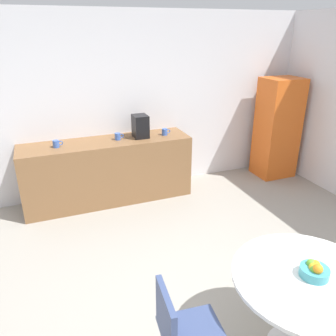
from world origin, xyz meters
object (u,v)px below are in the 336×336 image
object	(u,v)px
locker_cabinet	(277,128)
mug_red	(165,132)
fruit_bowl	(314,270)
mug_green	(56,144)
mug_white	(118,136)
chair_navy	(179,328)
round_table	(307,292)
coffee_maker	(140,126)

from	to	relation	value
locker_cabinet	mug_red	size ratio (longest dim) A/B	12.62
fruit_bowl	mug_green	size ratio (longest dim) A/B	1.58
mug_white	fruit_bowl	bearing A→B (deg)	-77.55
locker_cabinet	mug_white	size ratio (longest dim) A/B	12.62
chair_navy	mug_green	size ratio (longest dim) A/B	6.43
round_table	mug_red	bearing A→B (deg)	89.05
chair_navy	fruit_bowl	bearing A→B (deg)	-5.56
mug_white	coffee_maker	world-z (taller)	coffee_maker
chair_navy	locker_cabinet	bearing A→B (deg)	43.79
fruit_bowl	mug_white	world-z (taller)	mug_white
fruit_bowl	coffee_maker	distance (m)	3.07
mug_green	coffee_maker	size ratio (longest dim) A/B	0.40
fruit_bowl	mug_green	bearing A→B (deg)	116.40
locker_cabinet	chair_navy	bearing A→B (deg)	-136.21
round_table	coffee_maker	distance (m)	3.09
mug_white	mug_green	xyz separation A→B (m)	(-0.83, -0.02, 0.00)
mug_green	mug_red	bearing A→B (deg)	-0.28
mug_white	coffee_maker	xyz separation A→B (m)	(0.33, 0.00, 0.11)
chair_navy	mug_green	world-z (taller)	mug_green
round_table	fruit_bowl	world-z (taller)	fruit_bowl
fruit_bowl	mug_white	bearing A→B (deg)	102.45
locker_cabinet	mug_green	bearing A→B (deg)	178.73
fruit_bowl	round_table	bearing A→B (deg)	-179.98
round_table	mug_red	xyz separation A→B (m)	(0.05, 3.01, 0.36)
locker_cabinet	mug_green	distance (m)	3.48
locker_cabinet	round_table	world-z (taller)	locker_cabinet
chair_navy	mug_red	bearing A→B (deg)	70.90
round_table	mug_green	xyz separation A→B (m)	(-1.47, 3.02, 0.36)
locker_cabinet	round_table	distance (m)	3.57
chair_navy	mug_white	distance (m)	2.99
mug_white	mug_red	distance (m)	0.69
coffee_maker	fruit_bowl	bearing A→B (deg)	-83.62
mug_green	coffee_maker	bearing A→B (deg)	1.14
chair_navy	mug_white	bearing A→B (deg)	83.80
locker_cabinet	mug_red	bearing A→B (deg)	177.97
mug_green	mug_red	distance (m)	1.52
round_table	chair_navy	distance (m)	0.97
mug_white	coffee_maker	size ratio (longest dim) A/B	0.40
chair_navy	mug_white	world-z (taller)	mug_white
chair_navy	mug_red	world-z (taller)	mug_red
locker_cabinet	mug_white	bearing A→B (deg)	177.84
chair_navy	mug_green	xyz separation A→B (m)	(-0.51, 2.92, 0.43)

